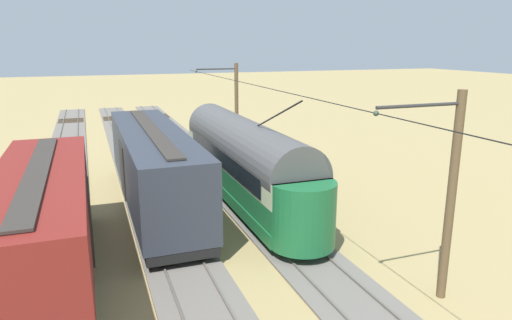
{
  "coord_description": "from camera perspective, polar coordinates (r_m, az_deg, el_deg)",
  "views": [
    {
      "loc": [
        2.86,
        21.78,
        7.96
      ],
      "look_at": [
        -5.44,
        -0.71,
        1.96
      ],
      "focal_mm": 32.38,
      "sensor_mm": 36.0,
      "label": 1
    }
  ],
  "objects": [
    {
      "name": "track_adjacent_siding",
      "position": [
        23.64,
        -12.19,
        -5.82
      ],
      "size": [
        2.8,
        80.0,
        0.18
      ],
      "color": "#666059",
      "rests_on": "ground"
    },
    {
      "name": "catenary_pole_mid_near",
      "position": [
        15.36,
        22.74,
        -3.87
      ],
      "size": [
        3.15,
        0.28,
        6.7
      ],
      "color": "brown",
      "rests_on": "ground"
    },
    {
      "name": "catenary_pole_foreground",
      "position": [
        33.96,
        -2.58,
        6.53
      ],
      "size": [
        3.15,
        0.28,
        6.7
      ],
      "color": "brown",
      "rests_on": "ground"
    },
    {
      "name": "track_third_siding",
      "position": [
        23.53,
        -23.24,
        -6.78
      ],
      "size": [
        2.8,
        80.0,
        0.18
      ],
      "color": "#666059",
      "rests_on": "ground"
    },
    {
      "name": "boxcar_adjacent",
      "position": [
        23.4,
        -12.6,
        -0.63
      ],
      "size": [
        2.96,
        14.67,
        3.85
      ],
      "color": "#2D333D",
      "rests_on": "ground"
    },
    {
      "name": "coach_far_siding",
      "position": [
        17.12,
        -24.75,
        -7.08
      ],
      "size": [
        2.96,
        12.03,
        3.85
      ],
      "color": "maroon",
      "rests_on": "ground"
    },
    {
      "name": "vintage_streetcar",
      "position": [
        23.81,
        -1.56,
        0.19
      ],
      "size": [
        2.65,
        16.55,
        5.83
      ],
      "color": "#196033",
      "rests_on": "ground"
    },
    {
      "name": "track_streetcar_siding",
      "position": [
        24.6,
        -1.67,
        -4.7
      ],
      "size": [
        2.8,
        80.0,
        0.18
      ],
      "color": "#666059",
      "rests_on": "ground"
    },
    {
      "name": "ground_plane",
      "position": [
        23.37,
        -12.07,
        -6.19
      ],
      "size": [
        220.0,
        220.0,
        0.0
      ],
      "primitive_type": "plane",
      "color": "#9E8956"
    }
  ]
}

